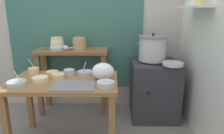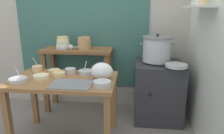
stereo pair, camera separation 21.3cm
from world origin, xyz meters
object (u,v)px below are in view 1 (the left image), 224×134
at_px(clay_pot, 79,44).
at_px(serving_tray, 74,86).
at_px(plastic_bag, 103,71).
at_px(prep_bowl_2, 40,79).
at_px(prep_bowl_1, 16,83).
at_px(bowl_stack_enamel, 57,44).
at_px(ladle, 67,48).
at_px(wide_pan, 173,64).
at_px(prep_bowl_7, 69,72).
at_px(prep_table, 64,90).
at_px(prep_bowl_4, 85,73).
at_px(stove_block, 154,89).
at_px(prep_bowl_6, 58,76).
at_px(steamer_pot, 153,48).
at_px(prep_bowl_0, 52,73).
at_px(prep_bowl_3, 106,84).
at_px(prep_bowl_5, 34,70).
at_px(back_shelf_table, 73,65).

relative_size(clay_pot, serving_tray, 0.47).
distance_m(plastic_bag, prep_bowl_2, 0.65).
distance_m(plastic_bag, prep_bowl_1, 0.84).
xyz_separation_m(bowl_stack_enamel, ladle, (0.14, -0.08, -0.04)).
bearing_deg(plastic_bag, bowl_stack_enamel, 132.39).
xyz_separation_m(wide_pan, prep_bowl_7, (-1.19, -0.20, -0.04)).
distance_m(prep_table, prep_bowl_4, 0.30).
bearing_deg(stove_block, wide_pan, -55.23).
bearing_deg(prep_bowl_6, steamer_pot, 27.88).
height_order(ladle, prep_bowl_7, ladle).
relative_size(prep_bowl_0, prep_bowl_3, 0.77).
relative_size(plastic_bag, prep_bowl_1, 1.28).
distance_m(clay_pot, prep_bowl_5, 0.71).
bearing_deg(prep_bowl_3, clay_pot, 112.88).
xyz_separation_m(bowl_stack_enamel, prep_bowl_2, (0.01, -0.76, -0.23)).
bearing_deg(prep_bowl_2, plastic_bag, 3.85).
relative_size(prep_table, prep_bowl_5, 6.30).
bearing_deg(prep_bowl_3, steamer_pot, 54.81).
bearing_deg(back_shelf_table, prep_table, -86.11).
bearing_deg(prep_bowl_4, prep_bowl_1, -151.50).
bearing_deg(prep_bowl_5, wide_pan, 5.23).
xyz_separation_m(steamer_pot, clay_pot, (-0.96, 0.11, 0.04)).
bearing_deg(plastic_bag, prep_bowl_1, -168.00).
height_order(serving_tray, prep_bowl_5, prep_bowl_5).
distance_m(bowl_stack_enamel, wide_pan, 1.52).
distance_m(prep_bowl_1, prep_bowl_3, 0.86).
xyz_separation_m(steamer_pot, prep_bowl_0, (-1.18, -0.46, -0.20)).
bearing_deg(prep_bowl_5, stove_block, 14.80).
distance_m(prep_bowl_1, prep_bowl_4, 0.70).
relative_size(serving_tray, plastic_bag, 1.75).
relative_size(wide_pan, prep_bowl_5, 1.44).
bearing_deg(prep_table, wide_pan, 16.98).
xyz_separation_m(prep_table, prep_bowl_4, (0.20, 0.18, 0.14)).
bearing_deg(bowl_stack_enamel, stove_block, -5.70).
relative_size(stove_block, prep_bowl_2, 4.92).
height_order(clay_pot, bowl_stack_enamel, clay_pot).
xyz_separation_m(ladle, prep_bowl_4, (0.30, -0.48, -0.19)).
distance_m(back_shelf_table, prep_bowl_6, 0.69).
xyz_separation_m(plastic_bag, prep_bowl_7, (-0.38, 0.15, -0.05)).
bearing_deg(prep_bowl_2, clay_pot, 69.02).
height_order(bowl_stack_enamel, prep_bowl_1, bowl_stack_enamel).
bearing_deg(wide_pan, prep_table, -163.02).
distance_m(bowl_stack_enamel, ladle, 0.17).
height_order(ladle, plastic_bag, ladle).
bearing_deg(prep_bowl_2, prep_bowl_4, 24.86).
height_order(steamer_pot, prep_bowl_2, steamer_pot).
distance_m(steamer_pot, prep_bowl_1, 1.64).
bearing_deg(prep_bowl_2, bowl_stack_enamel, 90.50).
bearing_deg(steamer_pot, prep_bowl_3, -125.19).
distance_m(stove_block, plastic_bag, 0.97).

